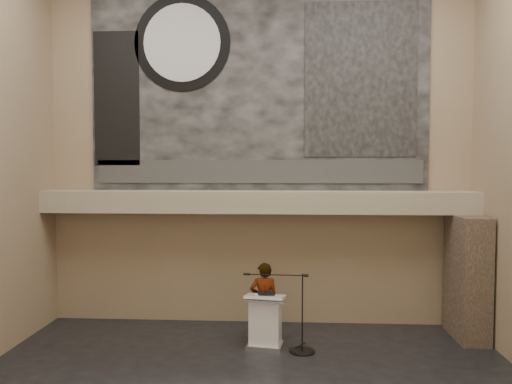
{
  "coord_description": "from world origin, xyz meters",
  "views": [
    {
      "loc": [
        0.65,
        -7.93,
        3.78
      ],
      "look_at": [
        0.0,
        3.2,
        3.2
      ],
      "focal_mm": 35.0,
      "sensor_mm": 36.0,
      "label": 1
    }
  ],
  "objects": [
    {
      "name": "banner_building_print",
      "position": [
        2.4,
        3.93,
        5.8
      ],
      "size": [
        2.6,
        0.02,
        3.6
      ],
      "primitive_type": "cube",
      "color": "black",
      "rests_on": "banner"
    },
    {
      "name": "soffit",
      "position": [
        0.0,
        3.6,
        2.95
      ],
      "size": [
        10.0,
        0.8,
        0.5
      ],
      "primitive_type": "cube",
      "color": "tan",
      "rests_on": "wall_back"
    },
    {
      "name": "banner_clock_rim",
      "position": [
        -1.8,
        3.93,
        6.7
      ],
      "size": [
        2.3,
        0.02,
        2.3
      ],
      "primitive_type": "cylinder",
      "rotation": [
        1.57,
        0.0,
        0.0
      ],
      "color": "black",
      "rests_on": "banner"
    },
    {
      "name": "papers",
      "position": [
        0.16,
        2.28,
        1.1
      ],
      "size": [
        0.31,
        0.37,
        0.0
      ],
      "primitive_type": "cube",
      "rotation": [
        0.0,
        0.0,
        0.27
      ],
      "color": "silver",
      "rests_on": "lectern"
    },
    {
      "name": "speaker_person",
      "position": [
        0.2,
        2.78,
        0.84
      ],
      "size": [
        0.66,
        0.47,
        1.69
      ],
      "primitive_type": "imported",
      "rotation": [
        0.0,
        0.0,
        3.25
      ],
      "color": "white",
      "rests_on": "floor"
    },
    {
      "name": "binder",
      "position": [
        0.26,
        2.33,
        1.12
      ],
      "size": [
        0.38,
        0.33,
        0.04
      ],
      "primitive_type": "cube",
      "rotation": [
        0.0,
        0.0,
        0.2
      ],
      "color": "black",
      "rests_on": "lectern"
    },
    {
      "name": "wall_back",
      "position": [
        0.0,
        4.0,
        4.25
      ],
      "size": [
        10.0,
        0.02,
        8.5
      ],
      "primitive_type": "cube",
      "color": "#917E5C",
      "rests_on": "floor"
    },
    {
      "name": "banner_brick_print",
      "position": [
        -3.4,
        3.93,
        5.4
      ],
      "size": [
        1.1,
        0.02,
        3.2
      ],
      "primitive_type": "cube",
      "color": "black",
      "rests_on": "banner"
    },
    {
      "name": "wall_front",
      "position": [
        0.0,
        -4.0,
        4.25
      ],
      "size": [
        10.0,
        0.02,
        8.5
      ],
      "primitive_type": "cube",
      "color": "#917E5C",
      "rests_on": "floor"
    },
    {
      "name": "banner_text_strip",
      "position": [
        0.0,
        3.93,
        3.65
      ],
      "size": [
        7.76,
        0.02,
        0.55
      ],
      "primitive_type": "cube",
      "color": "#303030",
      "rests_on": "banner"
    },
    {
      "name": "sprinkler_right",
      "position": [
        1.9,
        3.55,
        2.67
      ],
      "size": [
        0.04,
        0.04,
        0.06
      ],
      "primitive_type": "cylinder",
      "color": "#B2893D",
      "rests_on": "soffit"
    },
    {
      "name": "sprinkler_left",
      "position": [
        -1.6,
        3.55,
        2.67
      ],
      "size": [
        0.04,
        0.04,
        0.06
      ],
      "primitive_type": "cylinder",
      "color": "#B2893D",
      "rests_on": "soffit"
    },
    {
      "name": "lectern",
      "position": [
        0.25,
        2.31,
        0.55
      ],
      "size": [
        0.88,
        0.69,
        1.14
      ],
      "rotation": [
        0.0,
        0.0,
        -0.16
      ],
      "color": "silver",
      "rests_on": "floor"
    },
    {
      "name": "stone_pier",
      "position": [
        4.65,
        3.15,
        1.35
      ],
      "size": [
        0.6,
        1.4,
        2.7
      ],
      "primitive_type": "cube",
      "color": "#413228",
      "rests_on": "floor"
    },
    {
      "name": "banner",
      "position": [
        0.0,
        3.97,
        5.7
      ],
      "size": [
        8.0,
        0.05,
        5.0
      ],
      "primitive_type": "cube",
      "color": "black",
      "rests_on": "wall_back"
    },
    {
      "name": "banner_clock_face",
      "position": [
        -1.8,
        3.91,
        6.7
      ],
      "size": [
        1.84,
        0.02,
        1.84
      ],
      "primitive_type": "cylinder",
      "rotation": [
        1.57,
        0.0,
        0.0
      ],
      "color": "silver",
      "rests_on": "banner"
    },
    {
      "name": "mic_stand",
      "position": [
        0.97,
        2.08,
        0.25
      ],
      "size": [
        1.45,
        0.52,
        1.61
      ],
      "rotation": [
        0.0,
        0.0,
        -0.05
      ],
      "color": "black",
      "rests_on": "floor"
    }
  ]
}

